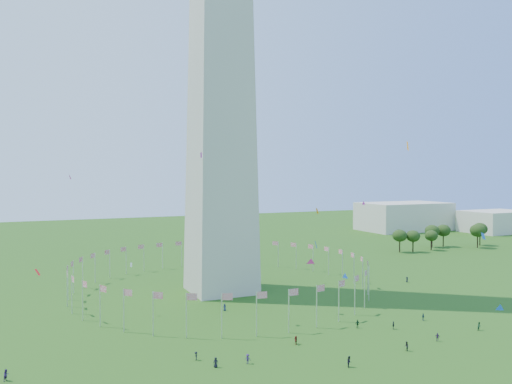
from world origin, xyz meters
The scene contains 7 objects.
ground centered at (0.00, 0.00, 0.00)m, with size 600.00×600.00×0.00m, color #1E4810.
flag_ring centered at (0.00, 50.00, 4.50)m, with size 80.24×80.24×9.00m.
gov_building_east_a centered at (150.00, 150.00, 8.00)m, with size 50.00×30.00×16.00m, color beige.
gov_building_east_b centered at (190.00, 120.00, 6.00)m, with size 35.00×25.00×12.00m, color beige.
crowd centered at (1.07, 1.48, 0.85)m, with size 107.41×54.85×1.89m.
kites_aloft centered at (8.58, 24.16, 19.72)m, with size 93.67×66.87×35.12m.
tree_line_east centered at (116.65, 85.24, 4.83)m, with size 53.40×15.91×10.31m.
Camera 1 is at (-47.30, -79.09, 32.34)m, focal length 35.00 mm.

